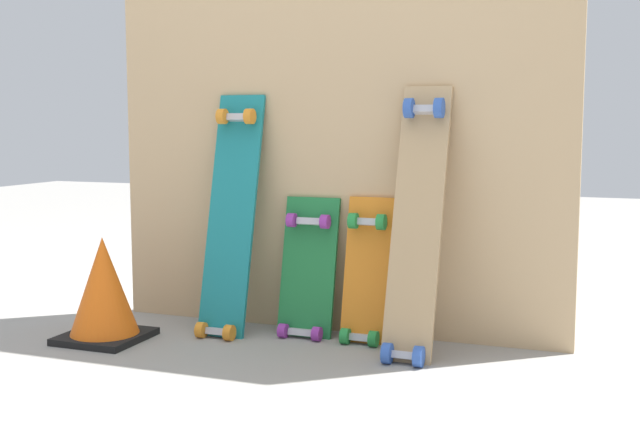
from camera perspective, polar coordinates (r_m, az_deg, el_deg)
ground_plane at (r=2.92m, az=0.49°, el=-8.64°), size 12.00×12.00×0.00m
plywood_wall_panel at (r=2.89m, az=0.98°, el=9.77°), size 1.71×0.04×1.85m
skateboard_teal at (r=2.91m, az=-6.47°, el=-0.72°), size 0.18×0.28×0.94m
skateboard_green at (r=2.87m, az=-0.92°, el=-4.55°), size 0.20×0.18×0.57m
skateboard_orange at (r=2.79m, az=3.33°, el=-4.75°), size 0.17×0.18×0.57m
skateboard_natural at (r=2.63m, az=6.92°, el=-1.18°), size 0.17×0.35×0.96m
traffic_cone at (r=2.90m, az=-15.28°, el=-5.31°), size 0.28×0.28×0.37m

